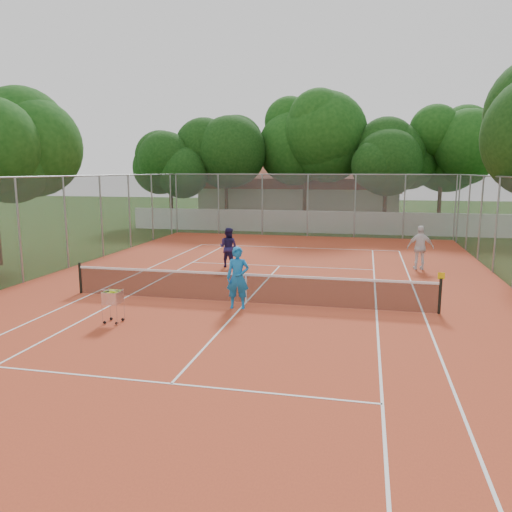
% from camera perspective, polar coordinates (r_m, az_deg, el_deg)
% --- Properties ---
extents(ground, '(120.00, 120.00, 0.00)m').
position_cam_1_polar(ground, '(16.24, -1.15, -5.40)').
color(ground, '#19350E').
rests_on(ground, ground).
extents(court_pad, '(18.00, 34.00, 0.02)m').
position_cam_1_polar(court_pad, '(16.24, -1.15, -5.37)').
color(court_pad, '#B24022').
rests_on(court_pad, ground).
extents(court_lines, '(10.98, 23.78, 0.01)m').
position_cam_1_polar(court_lines, '(16.23, -1.15, -5.33)').
color(court_lines, white).
rests_on(court_lines, court_pad).
extents(tennis_net, '(11.88, 0.10, 0.98)m').
position_cam_1_polar(tennis_net, '(16.11, -1.15, -3.65)').
color(tennis_net, black).
rests_on(tennis_net, court_pad).
extents(perimeter_fence, '(18.00, 34.00, 4.00)m').
position_cam_1_polar(perimeter_fence, '(15.83, -1.17, 1.60)').
color(perimeter_fence, slate).
rests_on(perimeter_fence, ground).
extents(boundary_wall, '(26.00, 0.30, 1.50)m').
position_cam_1_polar(boundary_wall, '(34.61, 6.27, 3.90)').
color(boundary_wall, white).
rests_on(boundary_wall, ground).
extents(clubhouse, '(16.40, 9.00, 4.40)m').
position_cam_1_polar(clubhouse, '(44.64, 5.14, 7.09)').
color(clubhouse, beige).
rests_on(clubhouse, ground).
extents(tropical_trees, '(29.00, 19.00, 10.00)m').
position_cam_1_polar(tropical_trees, '(37.42, 6.90, 10.84)').
color(tropical_trees, black).
rests_on(tropical_trees, ground).
extents(player_near, '(0.76, 0.55, 1.93)m').
position_cam_1_polar(player_near, '(15.39, -2.09, -2.49)').
color(player_near, blue).
rests_on(player_near, court_pad).
extents(player_far_left, '(0.99, 0.85, 1.75)m').
position_cam_1_polar(player_far_left, '(22.03, -3.18, 1.00)').
color(player_far_left, '#1F1A4E').
rests_on(player_far_left, court_pad).
extents(player_far_right, '(1.16, 0.57, 1.91)m').
position_cam_1_polar(player_far_right, '(22.54, 18.28, 0.91)').
color(player_far_right, silver).
rests_on(player_far_right, court_pad).
extents(ball_hopper, '(0.57, 0.57, 1.00)m').
position_cam_1_polar(ball_hopper, '(14.56, -16.02, -5.47)').
color(ball_hopper, silver).
rests_on(ball_hopper, court_pad).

